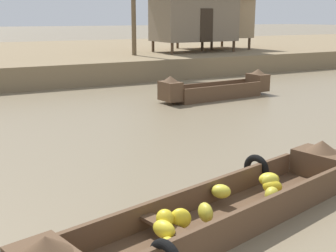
# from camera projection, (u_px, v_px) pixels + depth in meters

# --- Properties ---
(ground_plane) EXTENTS (300.00, 300.00, 0.00)m
(ground_plane) POSITION_uv_depth(u_px,v_px,m) (71.00, 139.00, 11.11)
(ground_plane) COLOR #7A6B51
(banana_boat) EXTENTS (6.08, 2.48, 0.78)m
(banana_boat) POSITION_uv_depth(u_px,v_px,m) (221.00, 209.00, 6.41)
(banana_boat) COLOR brown
(banana_boat) RESTS_ON ground
(fishing_skiff_distant) EXTENTS (4.71, 1.23, 0.98)m
(fishing_skiff_distant) POSITION_uv_depth(u_px,v_px,m) (217.00, 89.00, 16.63)
(fishing_skiff_distant) COLOR brown
(fishing_skiff_distant) RESTS_ON ground
(stilt_house_mid_right) EXTENTS (5.20, 3.17, 4.19)m
(stilt_house_mid_right) POSITION_uv_depth(u_px,v_px,m) (194.00, 15.00, 25.49)
(stilt_house_mid_right) COLOR #4C3826
(stilt_house_mid_right) RESTS_ON riverbank_strip
(stilt_house_right) EXTENTS (4.61, 3.83, 4.10)m
(stilt_house_right) POSITION_uv_depth(u_px,v_px,m) (214.00, 15.00, 27.99)
(stilt_house_right) COLOR #4C3826
(stilt_house_right) RESTS_ON riverbank_strip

